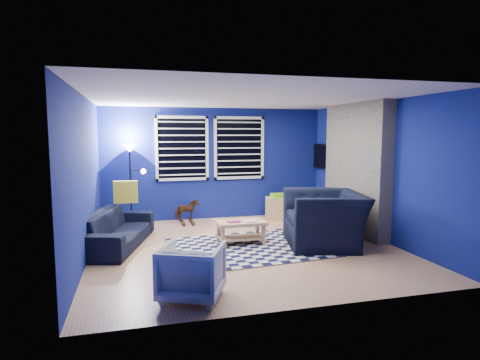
% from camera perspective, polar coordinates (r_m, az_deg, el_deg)
% --- Properties ---
extents(floor, '(5.00, 5.00, 0.00)m').
position_cam_1_polar(floor, '(6.91, 0.65, -9.52)').
color(floor, tan).
rests_on(floor, ground).
extents(ceiling, '(5.00, 5.00, 0.00)m').
position_cam_1_polar(ceiling, '(6.67, 0.67, 11.61)').
color(ceiling, white).
rests_on(ceiling, wall_back).
extents(wall_back, '(5.00, 0.00, 5.00)m').
position_cam_1_polar(wall_back, '(9.10, -3.52, 2.35)').
color(wall_back, navy).
rests_on(wall_back, floor).
extents(wall_left, '(0.00, 5.00, 5.00)m').
position_cam_1_polar(wall_left, '(6.48, -21.19, 0.25)').
color(wall_left, navy).
rests_on(wall_left, floor).
extents(wall_right, '(0.00, 5.00, 5.00)m').
position_cam_1_polar(wall_right, '(7.72, 18.87, 1.27)').
color(wall_right, navy).
rests_on(wall_right, floor).
extents(fireplace, '(0.65, 2.00, 2.50)m').
position_cam_1_polar(fireplace, '(8.07, 16.06, 1.20)').
color(fireplace, gray).
rests_on(fireplace, floor).
extents(window_left, '(1.17, 0.06, 1.42)m').
position_cam_1_polar(window_left, '(8.93, -8.23, 4.46)').
color(window_left, black).
rests_on(window_left, wall_back).
extents(window_right, '(1.17, 0.06, 1.42)m').
position_cam_1_polar(window_right, '(9.16, -0.10, 4.58)').
color(window_right, black).
rests_on(window_right, wall_back).
extents(tv, '(0.07, 1.00, 0.58)m').
position_cam_1_polar(tv, '(9.41, 11.89, 3.27)').
color(tv, black).
rests_on(tv, wall_right).
extents(rug, '(2.67, 2.21, 0.02)m').
position_cam_1_polar(rug, '(6.87, 1.26, -9.54)').
color(rug, black).
rests_on(rug, floor).
extents(sofa, '(2.21, 1.33, 0.60)m').
position_cam_1_polar(sofa, '(7.21, -17.15, -6.66)').
color(sofa, black).
rests_on(sofa, floor).
extents(armchair_big, '(1.65, 1.52, 0.92)m').
position_cam_1_polar(armchair_big, '(7.08, 11.93, -5.42)').
color(armchair_big, black).
rests_on(armchair_big, floor).
extents(armchair_bent, '(0.91, 0.92, 0.64)m').
position_cam_1_polar(armchair_bent, '(4.80, -6.84, -12.80)').
color(armchair_bent, gray).
rests_on(armchair_bent, floor).
extents(rocking_horse, '(0.41, 0.57, 0.44)m').
position_cam_1_polar(rocking_horse, '(8.71, -7.56, -4.27)').
color(rocking_horse, '#412A14').
rests_on(rocking_horse, floor).
extents(coffee_table, '(0.85, 0.50, 0.43)m').
position_cam_1_polar(coffee_table, '(7.03, 0.10, -6.75)').
color(coffee_table, tan).
rests_on(coffee_table, rug).
extents(cabinet, '(0.67, 0.53, 0.58)m').
position_cam_1_polar(cabinet, '(9.13, 5.55, -3.94)').
color(cabinet, tan).
rests_on(cabinet, floor).
extents(floor_lamp, '(0.46, 0.28, 1.70)m').
position_cam_1_polar(floor_lamp, '(8.66, -15.28, 2.86)').
color(floor_lamp, black).
rests_on(floor_lamp, floor).
extents(throw_pillow, '(0.45, 0.15, 0.42)m').
position_cam_1_polar(throw_pillow, '(7.95, -15.95, -1.63)').
color(throw_pillow, gold).
rests_on(throw_pillow, sofa).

